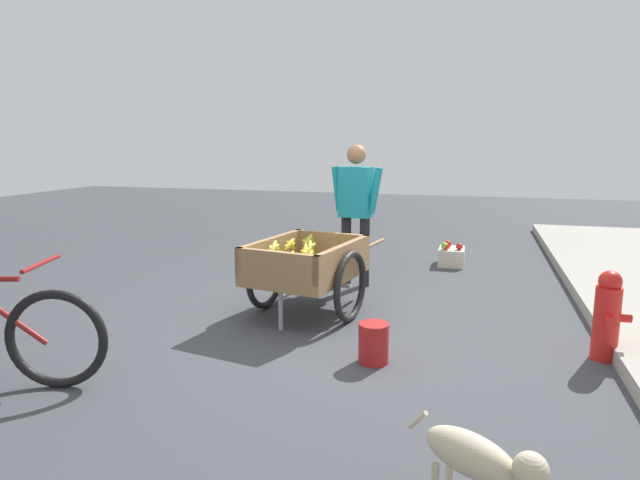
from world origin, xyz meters
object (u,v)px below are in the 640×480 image
at_px(vendor_person, 356,203).
at_px(dog, 478,458).
at_px(plastic_bucket, 374,343).
at_px(fire_hydrant, 607,316).
at_px(apple_crate, 451,256).
at_px(fruit_cart, 306,268).

distance_m(vendor_person, dog, 3.82).
xyz_separation_m(dog, plastic_bucket, (-1.48, -0.72, -0.12)).
xyz_separation_m(fire_hydrant, apple_crate, (-2.83, -1.23, -0.21)).
relative_size(dog, apple_crate, 1.33).
xyz_separation_m(plastic_bucket, apple_crate, (-3.36, 0.39, -0.02)).
xyz_separation_m(fruit_cart, apple_crate, (-2.44, 1.19, -0.32)).
xyz_separation_m(vendor_person, dog, (3.53, 1.31, -0.65)).
bearing_deg(dog, vendor_person, -159.61).
xyz_separation_m(vendor_person, plastic_bucket, (2.05, 0.59, -0.77)).
height_order(vendor_person, plastic_bucket, vendor_person).
bearing_deg(dog, plastic_bucket, -154.08).
relative_size(fire_hydrant, apple_crate, 1.52).
height_order(dog, fire_hydrant, fire_hydrant).
relative_size(fire_hydrant, plastic_bucket, 2.28).
bearing_deg(vendor_person, apple_crate, 142.97).
xyz_separation_m(dog, fire_hydrant, (-2.01, 0.90, 0.06)).
distance_m(fruit_cart, dog, 2.85).
bearing_deg(fruit_cart, vendor_person, 169.61).
bearing_deg(vendor_person, fire_hydrant, 55.43).
height_order(dog, plastic_bucket, dog).
distance_m(dog, plastic_bucket, 1.65).
bearing_deg(plastic_bucket, vendor_person, -163.87).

